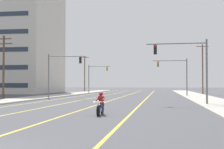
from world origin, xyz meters
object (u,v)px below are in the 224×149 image
object	(u,v)px
motorcycle_with_rider	(100,106)
traffic_signal_mid_right	(177,71)
traffic_signal_near_right	(188,61)
apartment_building_far_left_block	(11,23)
traffic_signal_mid_left	(95,74)
utility_pole_right_far	(203,68)
traffic_signal_near_left	(60,69)
utility_pole_left_far	(85,73)
utility_pole_left_near	(4,65)

from	to	relation	value
motorcycle_with_rider	traffic_signal_mid_right	size ratio (longest dim) A/B	0.35
traffic_signal_near_right	apartment_building_far_left_block	world-z (taller)	apartment_building_far_left_block
traffic_signal_mid_left	utility_pole_right_far	size ratio (longest dim) A/B	0.64
traffic_signal_near_right	traffic_signal_near_left	bearing A→B (deg)	142.52
traffic_signal_mid_right	utility_pole_right_far	xyz separation A→B (m)	(5.46, 11.08, 0.95)
utility_pole_left_far	utility_pole_right_far	bearing A→B (deg)	-37.25
traffic_signal_near_left	traffic_signal_mid_right	xyz separation A→B (m)	(16.54, 10.71, 0.01)
traffic_signal_mid_left	traffic_signal_near_right	bearing A→B (deg)	-66.77
traffic_signal_near_right	apartment_building_far_left_block	size ratio (longest dim) A/B	0.19
apartment_building_far_left_block	utility_pole_right_far	bearing A→B (deg)	-7.67
utility_pole_left_near	utility_pole_right_far	xyz separation A→B (m)	(28.37, 25.68, 0.57)
utility_pole_left_near	traffic_signal_mid_right	bearing A→B (deg)	32.50
apartment_building_far_left_block	motorcycle_with_rider	bearing A→B (deg)	-59.59
utility_pole_left_near	traffic_signal_near_right	bearing A→B (deg)	-21.03
utility_pole_right_far	apartment_building_far_left_block	xyz separation A→B (m)	(-42.18, 5.68, 11.05)
traffic_signal_near_left	apartment_building_far_left_block	xyz separation A→B (m)	(-20.17, 27.48, 12.01)
utility_pole_right_far	utility_pole_left_far	size ratio (longest dim) A/B	1.01
traffic_signal_mid_right	utility_pole_left_far	distance (m)	39.91
traffic_signal_near_left	utility_pole_left_near	size ratio (longest dim) A/B	0.75
motorcycle_with_rider	traffic_signal_near_right	xyz separation A→B (m)	(6.40, 11.48, 3.56)
traffic_signal_mid_right	traffic_signal_mid_left	world-z (taller)	same
traffic_signal_mid_left	utility_pole_left_far	size ratio (longest dim) A/B	0.64
traffic_signal_mid_left	utility_pole_left_far	bearing A→B (deg)	109.94
traffic_signal_near_left	utility_pole_right_far	xyz separation A→B (m)	(22.01, 21.80, 0.96)
traffic_signal_near_right	apartment_building_far_left_block	distance (m)	55.72
traffic_signal_near_right	utility_pole_right_far	bearing A→B (deg)	80.99
traffic_signal_near_right	utility_pole_left_far	size ratio (longest dim) A/B	0.64
traffic_signal_near_left	utility_pole_left_near	world-z (taller)	utility_pole_left_near
traffic_signal_near_right	traffic_signal_mid_right	xyz separation A→B (m)	(0.00, 23.40, -0.01)
motorcycle_with_rider	utility_pole_left_far	xyz separation A→B (m)	(-16.52, 67.54, 4.44)
traffic_signal_mid_right	traffic_signal_near_right	bearing A→B (deg)	-90.00
traffic_signal_mid_right	utility_pole_right_far	size ratio (longest dim) A/B	0.64
traffic_signal_near_left	apartment_building_far_left_block	distance (m)	36.14
traffic_signal_mid_left	apartment_building_far_left_block	distance (m)	23.43
traffic_signal_near_right	utility_pole_right_far	distance (m)	34.92
motorcycle_with_rider	utility_pole_right_far	bearing A→B (deg)	75.53
traffic_signal_mid_right	utility_pole_left_near	size ratio (longest dim) A/B	0.75
traffic_signal_mid_left	utility_pole_left_far	xyz separation A→B (m)	(-6.26, 17.25, 0.93)
traffic_signal_mid_left	apartment_building_far_left_block	size ratio (longest dim) A/B	0.19
traffic_signal_mid_right	apartment_building_far_left_block	xyz separation A→B (m)	(-36.71, 16.77, 12.00)
utility_pole_left_near	motorcycle_with_rider	bearing A→B (deg)	-50.86
utility_pole_left_far	apartment_building_far_left_block	world-z (taller)	apartment_building_far_left_block
traffic_signal_near_right	utility_pole_left_near	distance (m)	24.54
utility_pole_left_far	traffic_signal_mid_left	bearing A→B (deg)	-70.06
traffic_signal_near_left	traffic_signal_mid_left	xyz separation A→B (m)	(-0.12, 26.13, -0.03)
utility_pole_left_far	motorcycle_with_rider	bearing A→B (deg)	-76.25
traffic_signal_near_left	utility_pole_left_far	world-z (taller)	utility_pole_left_far
traffic_signal_mid_left	utility_pole_left_near	size ratio (longest dim) A/B	0.75
traffic_signal_mid_left	utility_pole_right_far	world-z (taller)	utility_pole_right_far
traffic_signal_mid_right	utility_pole_left_near	bearing A→B (deg)	-147.50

